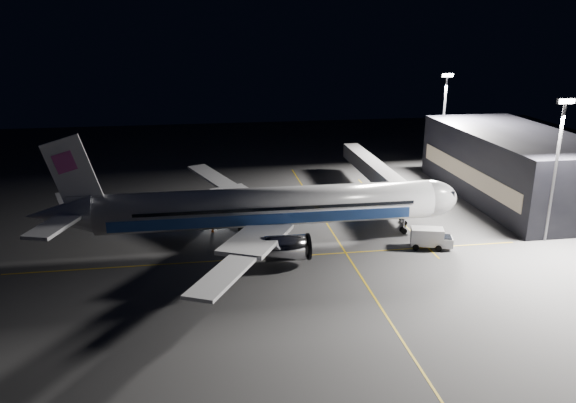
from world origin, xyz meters
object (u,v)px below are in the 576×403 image
(floodlight_mast_north, at_px, (444,115))
(floodlight_mast_south, at_px, (557,158))
(service_truck, at_px, (431,238))
(safety_cone_a, at_px, (235,210))
(safety_cone_c, at_px, (213,230))
(safety_cone_b, at_px, (264,230))
(airliner, at_px, (261,208))
(jet_bridge, at_px, (378,173))
(baggage_tug, at_px, (213,214))

(floodlight_mast_north, distance_m, floodlight_mast_south, 38.00)
(service_truck, relative_size, safety_cone_a, 10.77)
(safety_cone_c, bearing_deg, safety_cone_a, 65.59)
(safety_cone_b, xyz_separation_m, safety_cone_c, (-7.78, 0.99, 0.07))
(floodlight_mast_south, xyz_separation_m, safety_cone_c, (-48.00, 11.00, -12.04))
(airliner, bearing_deg, jet_bridge, 38.04)
(service_truck, distance_m, baggage_tug, 34.37)
(jet_bridge, height_order, floodlight_mast_south, floodlight_mast_south)
(airliner, relative_size, floodlight_mast_north, 2.97)
(floodlight_mast_south, xyz_separation_m, safety_cone_b, (-40.22, 10.01, -12.11))
(baggage_tug, distance_m, safety_cone_a, 4.88)
(service_truck, height_order, safety_cone_a, service_truck)
(safety_cone_a, distance_m, safety_cone_b, 10.54)
(airliner, xyz_separation_m, service_truck, (23.30, -6.16, -3.59))
(service_truck, distance_m, safety_cone_b, 24.67)
(jet_bridge, bearing_deg, floodlight_mast_north, 37.74)
(safety_cone_b, distance_m, safety_cone_c, 7.84)
(safety_cone_b, height_order, safety_cone_c, safety_cone_c)
(jet_bridge, height_order, baggage_tug, jet_bridge)
(service_truck, distance_m, safety_cone_c, 32.24)
(airliner, height_order, safety_cone_b, airliner)
(floodlight_mast_north, distance_m, safety_cone_a, 49.08)
(floodlight_mast_north, xyz_separation_m, safety_cone_a, (-43.98, -18.13, -12.09))
(airliner, distance_m, service_truck, 24.37)
(baggage_tug, bearing_deg, floodlight_mast_south, -21.90)
(airliner, bearing_deg, floodlight_mast_south, -8.33)
(floodlight_mast_south, bearing_deg, baggage_tug, 160.64)
(floodlight_mast_north, distance_m, baggage_tug, 53.45)
(airliner, height_order, baggage_tug, airliner)
(floodlight_mast_north, height_order, safety_cone_a, floodlight_mast_north)
(safety_cone_b, bearing_deg, floodlight_mast_south, -13.98)
(floodlight_mast_south, bearing_deg, safety_cone_b, 166.02)
(airliner, bearing_deg, baggage_tug, 121.61)
(jet_bridge, bearing_deg, airliner, -141.96)
(jet_bridge, height_order, safety_cone_a, jet_bridge)
(floodlight_mast_north, xyz_separation_m, safety_cone_b, (-40.22, -27.99, -12.11))
(jet_bridge, xyz_separation_m, baggage_tug, (-29.69, -7.31, -3.68))
(jet_bridge, relative_size, floodlight_mast_south, 1.66)
(jet_bridge, bearing_deg, safety_cone_c, -156.46)
(baggage_tug, xyz_separation_m, safety_cone_c, (-0.31, -5.76, -0.57))
(floodlight_mast_north, height_order, safety_cone_c, floodlight_mast_north)
(service_truck, xyz_separation_m, safety_cone_c, (-30.22, 11.15, -1.24))
(jet_bridge, distance_m, floodlight_mast_north, 24.06)
(safety_cone_c, bearing_deg, floodlight_mast_south, -12.91)
(airliner, xyz_separation_m, baggage_tug, (-6.61, 10.75, -4.26))
(safety_cone_a, xyz_separation_m, safety_cone_c, (-4.02, -8.86, 0.04))
(airliner, xyz_separation_m, floodlight_mast_north, (41.08, 31.99, 7.21))
(airliner, distance_m, safety_cone_c, 9.81)
(service_truck, bearing_deg, safety_cone_b, 171.58)
(service_truck, bearing_deg, safety_cone_c, 175.69)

